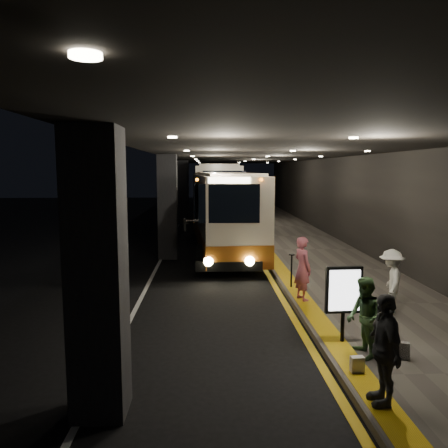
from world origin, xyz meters
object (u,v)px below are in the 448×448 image
object	(u,v)px
coach_main	(223,215)
bag_polka	(402,350)
info_sign	(344,291)
passenger_waiting_white	(391,281)
stanchion_post	(291,271)
bag_plain	(357,365)
passenger_waiting_grey	(384,349)
passenger_boarding	(303,268)
coach_second	(220,197)
passenger_waiting_green	(364,318)

from	to	relation	value
coach_main	bag_polka	bearing A→B (deg)	-80.02
coach_main	info_sign	world-z (taller)	coach_main
passenger_waiting_white	stanchion_post	world-z (taller)	passenger_waiting_white
passenger_waiting_white	bag_plain	size ratio (longest dim) A/B	5.54
coach_main	passenger_waiting_grey	distance (m)	13.85
passenger_boarding	info_sign	xyz separation A→B (m)	(0.20, -3.01, 0.20)
bag_polka	coach_second	bearing A→B (deg)	97.20
stanchion_post	bag_polka	bearing A→B (deg)	-77.60
passenger_boarding	bag_polka	size ratio (longest dim) A/B	5.41
info_sign	passenger_waiting_green	bearing A→B (deg)	-79.32
passenger_waiting_green	stanchion_post	xyz separation A→B (m)	(-0.42, 5.08, -0.27)
passenger_waiting_white	passenger_waiting_grey	world-z (taller)	passenger_waiting_grey
coach_second	bag_polka	world-z (taller)	coach_second
coach_main	info_sign	bearing A→B (deg)	-83.31
passenger_waiting_white	bag_plain	world-z (taller)	passenger_waiting_white
coach_second	info_sign	size ratio (longest dim) A/B	7.83
passenger_boarding	bag_plain	bearing A→B (deg)	160.11
stanchion_post	coach_main	bearing A→B (deg)	104.99
coach_main	passenger_waiting_green	world-z (taller)	coach_main
passenger_waiting_white	bag_polka	world-z (taller)	passenger_waiting_white
passenger_boarding	passenger_waiting_white	size ratio (longest dim) A/B	1.09
coach_main	passenger_boarding	size ratio (longest dim) A/B	6.40
passenger_waiting_grey	info_sign	distance (m)	2.45
passenger_waiting_white	stanchion_post	size ratio (longest dim) A/B	1.59
passenger_waiting_green	bag_plain	distance (m)	0.97
passenger_waiting_green	info_sign	distance (m)	0.84
coach_second	bag_plain	distance (m)	22.82
passenger_waiting_grey	stanchion_post	bearing A→B (deg)	-178.07
bag_polka	info_sign	xyz separation A→B (m)	(-0.89, 0.87, 0.93)
bag_polka	stanchion_post	world-z (taller)	stanchion_post
bag_polka	bag_plain	xyz separation A→B (m)	(-1.06, -0.53, -0.02)
passenger_boarding	bag_plain	xyz separation A→B (m)	(0.03, -4.42, -0.75)
coach_second	passenger_waiting_white	size ratio (longest dim) A/B	7.77
bag_plain	bag_polka	bearing A→B (deg)	26.81
bag_plain	stanchion_post	distance (m)	5.73
passenger_boarding	passenger_waiting_green	world-z (taller)	passenger_boarding
coach_main	passenger_waiting_grey	bearing A→B (deg)	-85.71
passenger_waiting_grey	info_sign	world-z (taller)	passenger_waiting_grey
passenger_waiting_white	bag_polka	bearing A→B (deg)	1.89
passenger_boarding	passenger_waiting_white	bearing A→B (deg)	-141.71
info_sign	stanchion_post	xyz separation A→B (m)	(-0.25, 4.32, -0.58)
coach_second	passenger_waiting_green	size ratio (longest dim) A/B	8.07
coach_second	stanchion_post	size ratio (longest dim) A/B	12.38
coach_main	bag_polka	size ratio (longest dim) A/B	34.58
bag_plain	passenger_waiting_green	bearing A→B (deg)	62.16
coach_main	coach_second	xyz separation A→B (m)	(0.20, 10.03, 0.21)
passenger_waiting_white	passenger_waiting_grey	xyz separation A→B (m)	(-1.92, -4.24, 0.06)
passenger_waiting_white	coach_main	bearing A→B (deg)	-137.23
coach_second	info_sign	xyz separation A→B (m)	(1.91, -21.29, -0.66)
coach_main	bag_plain	world-z (taller)	coach_main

